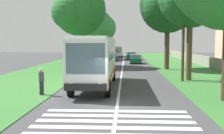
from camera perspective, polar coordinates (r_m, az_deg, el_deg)
name	(u,v)px	position (r m, az deg, el deg)	size (l,w,h in m)	color
ground	(117,107)	(14.69, 1.02, -8.17)	(160.00, 160.00, 0.00)	#424244
grass_verge_left	(45,74)	(30.73, -13.52, -1.34)	(120.00, 8.00, 0.04)	#387533
grass_verge_right	(201,75)	(30.49, 17.56, -1.49)	(120.00, 8.00, 0.04)	#387533
centre_line	(122,74)	(29.49, 1.96, -1.50)	(110.00, 0.16, 0.01)	silver
coach_bus	(96,58)	(21.10, -3.28, 1.74)	(11.16, 2.62, 3.73)	white
zebra_crossing	(115,121)	(12.17, 0.63, -10.96)	(4.05, 6.80, 0.01)	silver
trailing_car_0	(108,63)	(37.44, -0.92, 0.91)	(4.30, 1.78, 1.43)	navy
trailing_car_1	(135,59)	(45.03, 4.78, 1.59)	(4.30, 1.78, 1.43)	#145933
trailing_car_2	(112,57)	(50.77, 0.07, 1.99)	(4.30, 1.78, 1.43)	navy
trailing_car_3	(131,56)	(55.98, 3.93, 2.26)	(4.30, 1.78, 1.43)	#145933
trailing_minibus_0	(117,50)	(63.58, 1.09, 3.40)	(6.00, 2.14, 2.53)	silver
roadside_tree_left_0	(102,29)	(68.59, -2.05, 7.76)	(7.82, 6.54, 10.05)	#4C3826
roadside_tree_left_1	(94,27)	(56.53, -3.65, 8.09)	(8.48, 7.13, 10.10)	#4C3826
roadside_tree_left_2	(78,11)	(39.04, -6.85, 11.18)	(8.68, 7.16, 11.31)	brown
roadside_tree_right_1	(166,6)	(35.65, 10.96, 11.97)	(7.95, 6.86, 11.29)	#4C3826
utility_pole	(183,37)	(24.62, 14.26, 5.94)	(0.24, 1.40, 7.26)	#473828
roadside_wall	(218,64)	(36.16, 20.80, 0.54)	(70.00, 0.40, 1.38)	gray
pedestrian	(41,81)	(18.30, -14.13, -2.81)	(0.34, 0.34, 1.69)	#26262D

